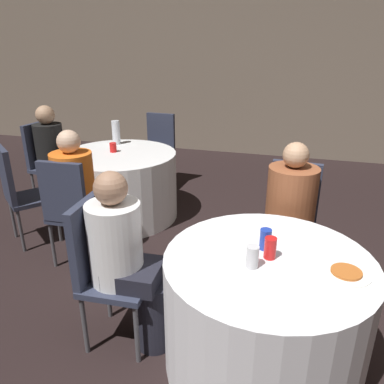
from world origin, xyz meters
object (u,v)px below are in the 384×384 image
object	(u,v)px
chair_far_south	(70,205)
soda_can_red	(270,248)
chair_near_west	(102,262)
bottle_far	(116,133)
chair_far_west	(45,157)
chair_near_north	(291,213)
person_floral_shirt	(288,217)
soda_can_blue	(265,239)
chair_far_southwest	(18,188)
table_near	(264,313)
person_orange_shirt	(80,194)
person_white_shirt	(128,263)
table_far	(121,185)
pizza_plate_near	(346,273)
soda_can_silver	(252,257)
chair_far_north	(159,145)
person_black_shirt	(56,157)

from	to	relation	value
chair_far_south	soda_can_red	xyz separation A→B (m)	(1.67, -0.63, 0.22)
chair_near_west	bottle_far	distance (m)	2.29
chair_near_west	bottle_far	xyz separation A→B (m)	(-0.92, 2.07, 0.29)
chair_far_south	chair_far_west	size ratio (longest dim) A/B	1.00
chair_near_north	soda_can_red	xyz separation A→B (m)	(-0.09, -0.98, 0.22)
person_floral_shirt	soda_can_blue	bearing A→B (deg)	86.66
chair_near_north	chair_far_southwest	world-z (taller)	same
chair_far_west	soda_can_red	world-z (taller)	chair_far_west
table_near	person_orange_shirt	distance (m)	1.88
person_floral_shirt	bottle_far	world-z (taller)	person_floral_shirt
person_floral_shirt	person_orange_shirt	size ratio (longest dim) A/B	0.99
person_orange_shirt	person_white_shirt	bearing A→B (deg)	-47.79
table_far	person_floral_shirt	bearing A→B (deg)	-24.89
soda_can_blue	table_far	bearing A→B (deg)	137.18
table_near	person_white_shirt	world-z (taller)	person_white_shirt
pizza_plate_near	soda_can_silver	distance (m)	0.48
chair_near_west	pizza_plate_near	bearing A→B (deg)	87.70
chair_near_north	chair_far_north	world-z (taller)	same
chair_near_west	soda_can_silver	xyz separation A→B (m)	(0.92, -0.05, 0.22)
chair_far_southwest	table_near	bearing A→B (deg)	18.28
chair_far_south	pizza_plate_near	xyz separation A→B (m)	(2.06, -0.68, 0.17)
table_near	chair_far_west	size ratio (longest dim) A/B	1.20
person_orange_shirt	soda_can_blue	world-z (taller)	person_orange_shirt
chair_far_south	chair_far_north	bearing A→B (deg)	86.83
table_near	chair_far_southwest	size ratio (longest dim) A/B	1.20
chair_far_south	pizza_plate_near	size ratio (longest dim) A/B	3.93
chair_far_west	chair_far_southwest	distance (m)	0.99
chair_far_south	person_black_shirt	size ratio (longest dim) A/B	0.82
table_far	soda_can_blue	bearing A→B (deg)	-42.82
chair_far_southwest	pizza_plate_near	world-z (taller)	chair_far_southwest
soda_can_silver	soda_can_blue	bearing A→B (deg)	77.28
person_black_shirt	chair_near_west	bearing A→B (deg)	47.32
person_orange_shirt	pizza_plate_near	world-z (taller)	person_orange_shirt
soda_can_silver	chair_far_southwest	bearing A→B (deg)	157.00
soda_can_red	soda_can_blue	xyz separation A→B (m)	(-0.03, 0.09, 0.00)
chair_far_north	soda_can_blue	size ratio (longest dim) A/B	7.91
chair_near_west	soda_can_blue	world-z (taller)	chair_near_west
table_far	chair_far_north	world-z (taller)	chair_far_north
chair_near_north	chair_far_north	bearing A→B (deg)	-38.69
chair_far_south	person_orange_shirt	xyz separation A→B (m)	(-0.01, 0.17, 0.03)
person_white_shirt	chair_far_south	bearing A→B (deg)	-132.14
person_white_shirt	table_near	bearing A→B (deg)	90.00
person_orange_shirt	pizza_plate_near	size ratio (longest dim) A/B	4.80
person_black_shirt	soda_can_blue	size ratio (longest dim) A/B	9.64
chair_far_north	person_floral_shirt	world-z (taller)	person_floral_shirt
person_black_shirt	chair_far_west	bearing A→B (deg)	-90.00
table_near	soda_can_blue	distance (m)	0.44
chair_far_south	soda_can_blue	world-z (taller)	chair_far_south
table_near	person_orange_shirt	world-z (taller)	person_orange_shirt
soda_can_blue	soda_can_red	bearing A→B (deg)	-69.35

